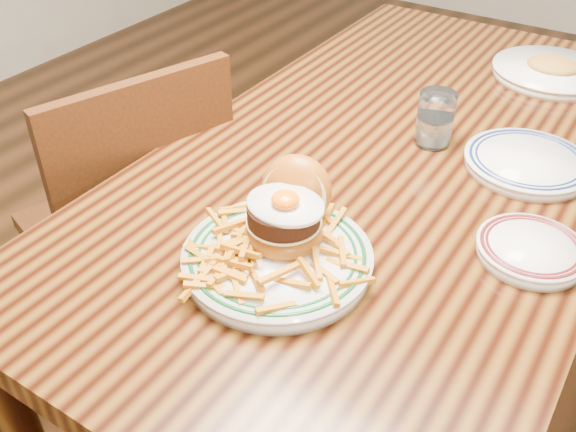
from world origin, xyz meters
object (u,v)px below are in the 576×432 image
Objects in this scene: chair_left at (135,225)px; table at (396,188)px; main_plate at (281,241)px; side_plate at (531,249)px.

table is at bearing 40.85° from chair_left.
main_plate is (-0.02, -0.41, 0.13)m from table.
main_plate reaches higher than table.
side_plate reaches higher than table.
table is 0.63m from chair_left.
chair_left is at bearing -157.29° from table.
chair_left is 2.83× the size of main_plate.
main_plate is at bearing -142.71° from side_plate.
side_plate is (0.87, 0.05, 0.28)m from chair_left.
side_plate is (0.31, -0.19, 0.10)m from table.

